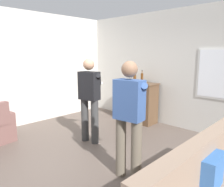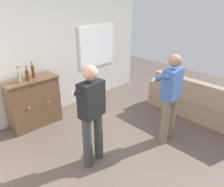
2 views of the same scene
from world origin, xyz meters
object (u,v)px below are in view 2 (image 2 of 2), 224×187
object	(u,v)px
couch	(202,106)
person_standing_left	(91,112)
person_standing_right	(170,95)
sideboard_cabinet	(34,102)
bottle_wine_green	(27,75)
bottle_liquor_amber	(33,71)
bottle_spirits_clear	(19,76)

from	to	relation	value
couch	person_standing_left	xyz separation A→B (m)	(-2.61, 0.60, 0.60)
person_standing_right	sideboard_cabinet	bearing A→B (deg)	125.03
bottle_wine_green	person_standing_left	distance (m)	1.74
person_standing_left	bottle_liquor_amber	bearing A→B (deg)	91.84
sideboard_cabinet	bottle_liquor_amber	xyz separation A→B (m)	(0.10, 0.04, 0.64)
person_standing_left	person_standing_right	distance (m)	1.49
person_standing_left	person_standing_right	xyz separation A→B (m)	(1.41, -0.48, 0.00)
bottle_wine_green	person_standing_right	world-z (taller)	person_standing_right
couch	bottle_liquor_amber	distance (m)	3.68
sideboard_cabinet	person_standing_left	bearing A→B (deg)	-84.73
bottle_wine_green	person_standing_left	xyz separation A→B (m)	(0.22, -1.71, -0.21)
couch	person_standing_right	distance (m)	1.34
bottle_liquor_amber	person_standing_left	world-z (taller)	person_standing_left
person_standing_left	person_standing_right	bearing A→B (deg)	-18.85
couch	sideboard_cabinet	size ratio (longest dim) A/B	2.45
bottle_spirits_clear	person_standing_left	size ratio (longest dim) A/B	0.19
sideboard_cabinet	person_standing_right	size ratio (longest dim) A/B	0.63
bottle_liquor_amber	person_standing_right	xyz separation A→B (m)	(1.47, -2.28, -0.23)
sideboard_cabinet	bottle_spirits_clear	distance (m)	0.67
bottle_spirits_clear	couch	bearing A→B (deg)	-37.84
couch	bottle_liquor_amber	bearing A→B (deg)	138.01
couch	bottle_wine_green	size ratio (longest dim) A/B	9.10
couch	bottle_spirits_clear	bearing A→B (deg)	142.16
person_standing_left	bottle_spirits_clear	bearing A→B (deg)	102.36
couch	bottle_spirits_clear	world-z (taller)	bottle_spirits_clear
bottle_wine_green	person_standing_right	distance (m)	2.74
bottle_liquor_amber	bottle_spirits_clear	size ratio (longest dim) A/B	1.03
bottle_wine_green	bottle_spirits_clear	bearing A→B (deg)	176.21
sideboard_cabinet	person_standing_left	world-z (taller)	person_standing_left
bottle_spirits_clear	person_standing_left	distance (m)	1.78
bottle_wine_green	bottle_liquor_amber	size ratio (longest dim) A/B	0.89
person_standing_right	person_standing_left	bearing A→B (deg)	161.15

